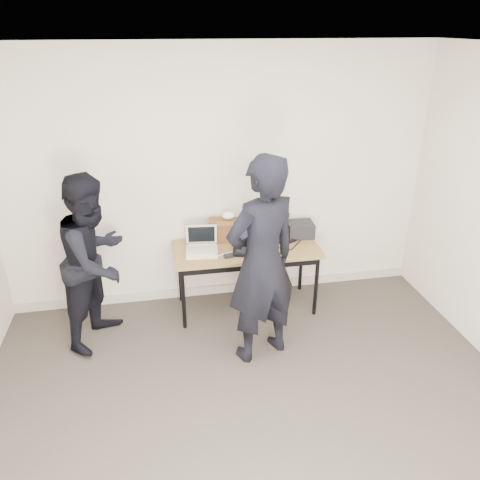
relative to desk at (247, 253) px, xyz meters
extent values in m
cube|color=#3F3730|center=(-0.22, -1.88, -0.69)|extent=(4.50, 4.50, 0.05)
cube|color=white|center=(-0.22, -1.88, 2.06)|extent=(4.50, 4.50, 0.05)
cube|color=beige|center=(-0.22, 0.40, 0.69)|extent=(4.50, 0.05, 2.70)
cube|color=olive|center=(0.00, 0.01, 0.04)|extent=(1.50, 0.66, 0.03)
cylinder|color=black|center=(-0.69, -0.25, -0.32)|extent=(0.04, 0.04, 0.68)
cylinder|color=black|center=(0.69, -0.26, -0.32)|extent=(0.04, 0.04, 0.68)
cylinder|color=black|center=(-0.69, 0.28, -0.32)|extent=(0.04, 0.04, 0.68)
cylinder|color=black|center=(0.69, 0.27, -0.32)|extent=(0.04, 0.04, 0.68)
cube|color=black|center=(0.00, -0.27, -0.02)|extent=(1.40, 0.03, 0.06)
cube|color=beige|center=(-0.47, -0.03, 0.08)|extent=(0.34, 0.29, 0.04)
cube|color=beige|center=(-0.47, -0.06, 0.10)|extent=(0.27, 0.17, 0.01)
cube|color=beige|center=(-0.45, 0.12, 0.20)|extent=(0.32, 0.08, 0.22)
cube|color=black|center=(-0.45, 0.11, 0.21)|extent=(0.27, 0.06, 0.18)
cube|color=beige|center=(-0.45, 0.10, 0.10)|extent=(0.28, 0.05, 0.02)
cube|color=black|center=(0.02, -0.08, 0.07)|extent=(0.40, 0.34, 0.02)
cube|color=black|center=(0.01, -0.11, 0.09)|extent=(0.31, 0.21, 0.01)
cube|color=black|center=(0.06, 0.08, 0.21)|extent=(0.36, 0.16, 0.25)
cube|color=#26333F|center=(0.06, 0.07, 0.21)|extent=(0.31, 0.13, 0.20)
cube|color=black|center=(0.05, 0.05, 0.08)|extent=(0.31, 0.09, 0.02)
cube|color=black|center=(0.47, 0.15, 0.07)|extent=(0.37, 0.34, 0.02)
cube|color=black|center=(0.48, 0.13, 0.08)|extent=(0.28, 0.23, 0.01)
cube|color=black|center=(0.40, 0.27, 0.18)|extent=(0.30, 0.22, 0.21)
cube|color=black|center=(0.40, 0.27, 0.18)|extent=(0.26, 0.18, 0.17)
cube|color=black|center=(0.41, 0.24, 0.08)|extent=(0.24, 0.15, 0.01)
cube|color=brown|center=(-0.18, 0.23, 0.18)|extent=(0.38, 0.22, 0.24)
cube|color=brown|center=(-0.19, 0.17, 0.28)|extent=(0.37, 0.13, 0.07)
cube|color=brown|center=(-0.02, 0.21, 0.16)|extent=(0.03, 0.10, 0.02)
ellipsoid|color=white|center=(-0.15, 0.23, 0.34)|extent=(0.14, 0.11, 0.08)
cube|color=black|center=(0.63, 0.19, 0.14)|extent=(0.29, 0.25, 0.16)
cube|color=black|center=(-0.22, -0.17, 0.08)|extent=(0.09, 0.06, 0.03)
cube|color=black|center=(0.52, -0.02, 0.06)|extent=(0.18, 0.21, 0.01)
cube|color=black|center=(0.19, 0.21, 0.06)|extent=(0.25, 0.01, 0.01)
cube|color=silver|center=(-0.01, -0.11, 0.06)|extent=(0.19, 0.17, 0.01)
cube|color=black|center=(0.30, -0.04, 0.06)|extent=(0.29, 0.18, 0.01)
cube|color=black|center=(-0.42, 0.04, 0.06)|extent=(0.24, 0.25, 0.01)
cube|color=silver|center=(-0.23, -0.08, 0.06)|extent=(0.26, 0.11, 0.01)
imported|color=black|center=(-0.03, -0.78, 0.30)|extent=(0.82, 0.68, 1.92)
imported|color=black|center=(-1.48, -0.23, 0.18)|extent=(0.95, 1.02, 1.68)
cube|color=#B1A992|center=(-0.22, 0.36, -0.61)|extent=(4.50, 0.03, 0.10)
camera|label=1|loc=(-0.87, -4.25, 2.18)|focal=35.00mm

